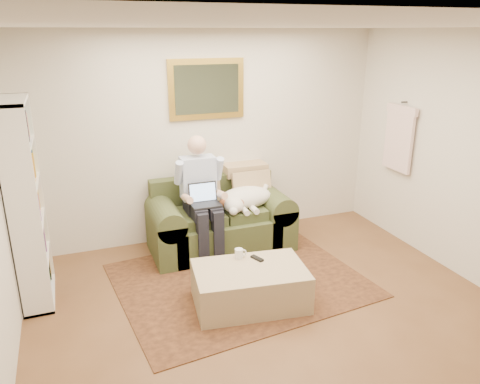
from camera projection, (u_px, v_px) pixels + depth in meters
room_shell at (282, 189)px, 3.96m from camera, size 4.51×5.00×2.61m
rug at (239, 280)px, 5.08m from camera, size 2.72×2.27×0.01m
sofa at (220, 225)px, 5.77m from camera, size 1.71×0.87×1.02m
seated_man at (203, 200)px, 5.40m from camera, size 0.56×0.80×1.44m
laptop at (204, 199)px, 5.33m from camera, size 0.33×0.26×0.24m
sleeping_dog at (246, 197)px, 5.67m from camera, size 0.70×0.44×0.26m
ottoman at (250, 286)px, 4.58m from camera, size 1.16×0.82×0.39m
coffee_mug at (239, 254)px, 4.71m from camera, size 0.08×0.08×0.10m
tv_remote at (257, 258)px, 4.70m from camera, size 0.10×0.16×0.02m
bookshelf at (26, 204)px, 4.46m from camera, size 0.28×0.80×2.00m
wall_mirror at (207, 89)px, 5.63m from camera, size 0.94×0.04×0.72m
hanging_shirt at (399, 135)px, 5.77m from camera, size 0.06×0.52×0.90m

